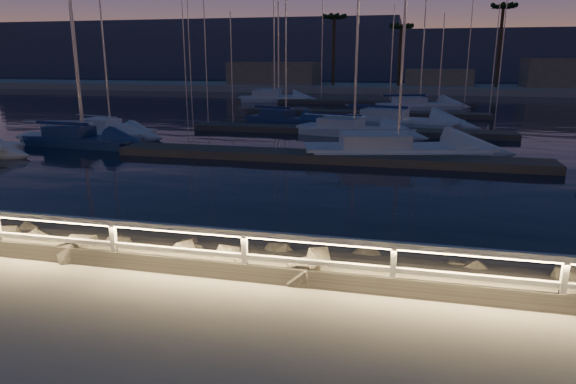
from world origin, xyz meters
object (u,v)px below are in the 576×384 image
sailboat_m (277,96)px  sailboat_n (272,98)px  sailboat_j (284,118)px  sailboat_f (80,139)px  sailboat_g (351,129)px  guard_rail (196,239)px  sailboat_k (417,105)px  sailboat_l (396,120)px  sailboat_c (352,129)px  sailboat_h (393,149)px  sailboat_b (81,135)px  sailboat_e (109,129)px

sailboat_m → sailboat_n: 3.79m
sailboat_j → sailboat_m: 25.44m
sailboat_f → sailboat_g: size_ratio=0.93×
sailboat_j → sailboat_g: bearing=-21.5°
guard_rail → sailboat_k: size_ratio=2.99×
sailboat_f → sailboat_l: (17.99, 14.06, 0.03)m
sailboat_j → guard_rail: bearing=-59.2°
sailboat_c → sailboat_h: size_ratio=0.81×
guard_rail → sailboat_h: sailboat_h is taller
sailboat_m → sailboat_b: bearing=-101.8°
sailboat_b → sailboat_k: bearing=33.6°
sailboat_f → sailboat_l: bearing=42.1°
sailboat_h → sailboat_l: 13.55m
guard_rail → sailboat_h: (3.40, 17.74, -0.92)m
guard_rail → sailboat_g: size_ratio=3.36×
sailboat_l → sailboat_k: bearing=97.3°
sailboat_j → sailboat_n: (-6.53, 20.71, 0.06)m
sailboat_c → sailboat_e: (-15.92, -4.06, -0.00)m
sailboat_b → sailboat_g: sailboat_g is taller
sailboat_j → sailboat_l: (8.76, 0.79, 0.04)m
sailboat_b → sailboat_c: sailboat_c is taller
sailboat_c → sailboat_l: size_ratio=0.84×
sailboat_b → sailboat_c: size_ratio=0.95×
sailboat_e → sailboat_k: bearing=62.5°
sailboat_g → sailboat_h: bearing=-52.1°
sailboat_h → sailboat_n: size_ratio=1.13×
guard_rail → sailboat_m: bearing=102.8°
sailboat_h → sailboat_e: bearing=154.9°
guard_rail → sailboat_j: bearing=100.4°
guard_rail → sailboat_f: sailboat_f is taller
guard_rail → sailboat_f: 22.76m
sailboat_m → sailboat_e: bearing=-102.1°
sailboat_g → sailboat_n: 28.90m
sailboat_b → sailboat_c: bearing=4.5°
guard_rail → sailboat_h: bearing=79.1°
sailboat_g → sailboat_h: 8.02m
sailboat_f → sailboat_l: 22.83m
sailboat_f → sailboat_e: bearing=103.8°
sailboat_f → sailboat_n: bearing=89.6°
sailboat_b → sailboat_j: 15.68m
sailboat_j → sailboat_n: size_ratio=0.81×
sailboat_m → sailboat_n: bearing=-91.2°
sailboat_c → sailboat_j: bearing=156.3°
sailboat_n → sailboat_b: bearing=-107.5°
sailboat_h → sailboat_k: (1.43, 27.61, -0.01)m
sailboat_b → sailboat_e: bearing=68.9°
sailboat_c → sailboat_g: bearing=-76.8°
sailboat_j → sailboat_l: size_ratio=0.75×
sailboat_j → sailboat_k: bearing=75.3°
sailboat_e → sailboat_l: 21.15m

